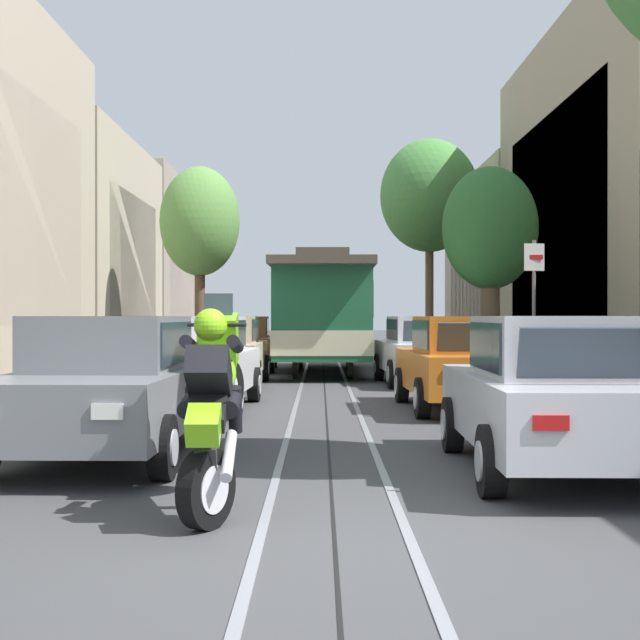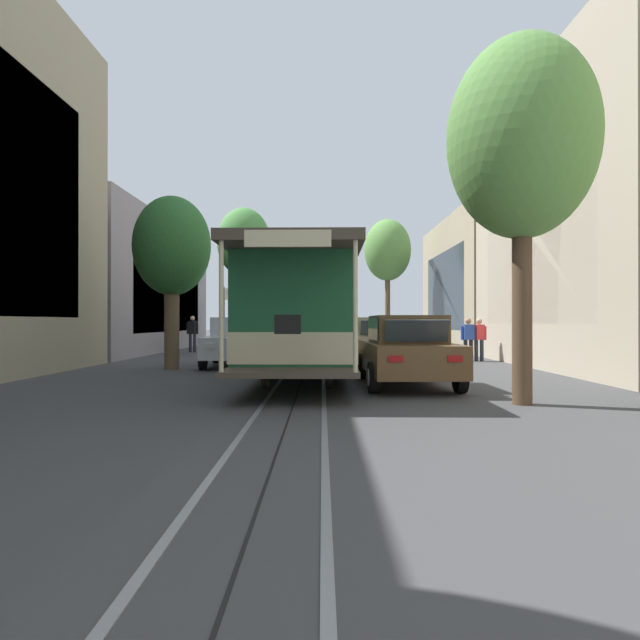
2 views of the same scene
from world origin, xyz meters
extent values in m
plane|color=#424244|center=(0.00, 18.97, 0.00)|extent=(160.00, 160.00, 0.00)
cube|color=gray|center=(-0.53, 21.71, 0.01)|extent=(0.08, 55.42, 0.01)
cube|color=gray|center=(0.53, 21.71, 0.01)|extent=(0.08, 55.42, 0.01)
cube|color=black|center=(0.00, 21.71, 0.00)|extent=(0.03, 55.42, 0.01)
cube|color=tan|center=(-8.99, 3.93, 3.44)|extent=(4.03, 11.56, 6.89)
cube|color=#2D3842|center=(-7.00, 3.93, 3.10)|extent=(0.04, 8.30, 4.13)
cube|color=#BCAD93|center=(-9.80, 15.78, 4.62)|extent=(5.65, 11.56, 9.24)
cube|color=#2D3842|center=(-7.00, 15.78, 4.16)|extent=(0.04, 8.30, 5.55)
cube|color=gray|center=(9.55, 5.90, 3.21)|extent=(5.14, 15.51, 6.43)
cube|color=#2D3842|center=(7.00, 5.90, 2.89)|extent=(0.04, 11.07, 3.86)
cube|color=slate|center=(-2.46, 3.90, 0.65)|extent=(1.89, 4.34, 0.66)
cube|color=slate|center=(-2.46, 4.05, 1.28)|extent=(1.52, 2.10, 0.60)
cube|color=#2D3842|center=(-2.47, 3.21, 1.26)|extent=(1.34, 0.25, 0.47)
cube|color=#2D3842|center=(-2.43, 5.23, 1.26)|extent=(1.30, 0.23, 0.45)
cube|color=#2D3842|center=(-1.71, 4.03, 1.28)|extent=(0.07, 1.81, 0.47)
cube|color=#2D3842|center=(-3.20, 4.06, 1.28)|extent=(0.07, 1.81, 0.47)
cube|color=white|center=(-1.95, 1.73, 0.75)|extent=(0.28, 0.05, 0.14)
cube|color=#B21414|center=(-1.85, 6.05, 0.75)|extent=(0.28, 0.05, 0.12)
cube|color=white|center=(-3.06, 1.75, 0.75)|extent=(0.28, 0.05, 0.14)
cube|color=#B21414|center=(-2.97, 6.07, 0.75)|extent=(0.28, 0.05, 0.12)
cylinder|color=black|center=(-1.61, 2.55, 0.32)|extent=(0.21, 0.64, 0.64)
cylinder|color=silver|center=(-1.50, 2.54, 0.32)|extent=(0.03, 0.35, 0.35)
cylinder|color=black|center=(-3.37, 2.58, 0.32)|extent=(0.21, 0.64, 0.64)
cylinder|color=silver|center=(-3.48, 2.59, 0.32)|extent=(0.03, 0.35, 0.35)
cylinder|color=black|center=(-1.55, 5.21, 0.32)|extent=(0.21, 0.64, 0.64)
cylinder|color=silver|center=(-1.44, 5.21, 0.32)|extent=(0.03, 0.35, 0.35)
cylinder|color=black|center=(-3.31, 5.25, 0.32)|extent=(0.21, 0.64, 0.64)
cylinder|color=silver|center=(-3.42, 5.25, 0.32)|extent=(0.03, 0.35, 0.35)
cube|color=silver|center=(-2.25, 9.31, 0.65)|extent=(1.97, 4.37, 0.66)
cube|color=silver|center=(-2.25, 9.46, 1.28)|extent=(1.56, 2.12, 0.60)
cube|color=#2D3842|center=(-2.28, 8.62, 1.26)|extent=(1.34, 0.27, 0.47)
cube|color=#2D3842|center=(-2.20, 10.64, 1.26)|extent=(1.30, 0.25, 0.45)
cube|color=#2D3842|center=(-1.50, 9.43, 1.28)|extent=(0.10, 1.81, 0.47)
cube|color=#2D3842|center=(-3.00, 9.49, 1.28)|extent=(0.10, 1.81, 0.47)
cube|color=white|center=(-1.78, 7.13, 0.75)|extent=(0.28, 0.05, 0.14)
cube|color=#B21414|center=(-1.61, 11.44, 0.75)|extent=(0.28, 0.05, 0.12)
cube|color=white|center=(-2.90, 7.17, 0.75)|extent=(0.28, 0.05, 0.14)
cube|color=#B21414|center=(-2.73, 11.49, 0.75)|extent=(0.28, 0.05, 0.12)
cylinder|color=black|center=(-1.43, 7.94, 0.32)|extent=(0.23, 0.65, 0.64)
cylinder|color=silver|center=(-1.32, 7.94, 0.32)|extent=(0.03, 0.35, 0.35)
cylinder|color=black|center=(-3.19, 8.01, 0.32)|extent=(0.23, 0.65, 0.64)
cylinder|color=silver|center=(-3.30, 8.01, 0.32)|extent=(0.03, 0.35, 0.35)
cylinder|color=black|center=(-1.32, 10.60, 0.32)|extent=(0.23, 0.65, 0.64)
cylinder|color=silver|center=(-1.21, 10.60, 0.32)|extent=(0.03, 0.35, 0.35)
cylinder|color=black|center=(-3.08, 10.67, 0.32)|extent=(0.23, 0.65, 0.64)
cylinder|color=silver|center=(-3.19, 10.68, 0.32)|extent=(0.03, 0.35, 0.35)
cube|color=#C1B28E|center=(-2.34, 14.62, 0.65)|extent=(1.82, 4.31, 0.66)
cube|color=#C1B28E|center=(-2.34, 14.77, 1.28)|extent=(1.49, 2.07, 0.60)
cube|color=#2D3842|center=(-2.35, 13.94, 1.26)|extent=(1.33, 0.23, 0.47)
cube|color=#2D3842|center=(-2.34, 15.96, 1.26)|extent=(1.30, 0.20, 0.45)
cube|color=#2D3842|center=(-1.60, 14.77, 1.28)|extent=(0.04, 1.81, 0.47)
cube|color=#2D3842|center=(-3.09, 14.78, 1.28)|extent=(0.04, 1.81, 0.47)
cube|color=white|center=(-1.80, 12.46, 0.75)|extent=(0.28, 0.04, 0.14)
cube|color=#B21414|center=(-1.78, 16.78, 0.75)|extent=(0.28, 0.04, 0.12)
cube|color=white|center=(-2.91, 12.47, 0.75)|extent=(0.28, 0.04, 0.14)
cube|color=#B21414|center=(-2.89, 16.79, 0.75)|extent=(0.28, 0.04, 0.12)
cylinder|color=black|center=(-1.47, 13.29, 0.32)|extent=(0.20, 0.64, 0.64)
cylinder|color=silver|center=(-1.36, 13.29, 0.32)|extent=(0.02, 0.35, 0.35)
cylinder|color=black|center=(-3.23, 13.30, 0.32)|extent=(0.20, 0.64, 0.64)
cylinder|color=silver|center=(-3.34, 13.30, 0.32)|extent=(0.02, 0.35, 0.35)
cylinder|color=black|center=(-1.46, 15.95, 0.32)|extent=(0.20, 0.64, 0.64)
cylinder|color=silver|center=(-1.35, 15.95, 0.32)|extent=(0.02, 0.35, 0.35)
cylinder|color=black|center=(-3.22, 15.96, 0.32)|extent=(0.20, 0.64, 0.64)
cylinder|color=silver|center=(-3.33, 15.96, 0.32)|extent=(0.02, 0.35, 0.35)
cube|color=brown|center=(-2.39, 20.39, 0.65)|extent=(1.88, 4.33, 0.66)
cube|color=brown|center=(-2.39, 20.54, 1.28)|extent=(1.52, 2.09, 0.60)
cube|color=#2D3842|center=(-2.37, 19.71, 1.26)|extent=(1.34, 0.25, 0.47)
cube|color=#2D3842|center=(-2.41, 21.73, 1.26)|extent=(1.30, 0.22, 0.45)
cube|color=#2D3842|center=(-1.64, 20.56, 1.28)|extent=(0.06, 1.81, 0.47)
cube|color=#2D3842|center=(-3.14, 20.53, 1.28)|extent=(0.06, 1.81, 0.47)
cube|color=white|center=(-1.79, 18.25, 0.75)|extent=(0.28, 0.05, 0.14)
cube|color=#B21414|center=(-1.87, 22.56, 0.75)|extent=(0.28, 0.05, 0.12)
cube|color=white|center=(-2.90, 18.22, 0.75)|extent=(0.28, 0.05, 0.14)
cube|color=#B21414|center=(-2.99, 22.54, 0.75)|extent=(0.28, 0.05, 0.12)
cylinder|color=black|center=(-1.48, 19.08, 0.32)|extent=(0.21, 0.64, 0.64)
cylinder|color=silver|center=(-1.37, 19.08, 0.32)|extent=(0.03, 0.35, 0.35)
cylinder|color=black|center=(-3.24, 19.04, 0.32)|extent=(0.21, 0.64, 0.64)
cylinder|color=silver|center=(-3.35, 19.04, 0.32)|extent=(0.03, 0.35, 0.35)
cylinder|color=black|center=(-1.53, 21.74, 0.32)|extent=(0.21, 0.64, 0.64)
cylinder|color=silver|center=(-1.42, 21.75, 0.32)|extent=(0.03, 0.35, 0.35)
cylinder|color=black|center=(-3.29, 21.71, 0.32)|extent=(0.21, 0.64, 0.64)
cylinder|color=silver|center=(-3.40, 21.71, 0.32)|extent=(0.03, 0.35, 0.35)
cube|color=#B7B7BC|center=(2.29, 3.04, 0.65)|extent=(1.88, 4.33, 0.66)
cube|color=#B7B7BC|center=(2.29, 2.89, 1.28)|extent=(1.52, 2.09, 0.60)
cube|color=#2D3842|center=(2.30, 3.73, 1.26)|extent=(1.34, 0.25, 0.47)
cube|color=#2D3842|center=(2.26, 1.71, 1.26)|extent=(1.30, 0.22, 0.45)
cube|color=#2D3842|center=(1.54, 2.90, 1.28)|extent=(0.07, 1.81, 0.47)
cube|color=#2D3842|center=(3.04, 2.88, 1.28)|extent=(0.07, 1.81, 0.47)
cube|color=white|center=(1.77, 5.21, 0.75)|extent=(0.28, 0.05, 0.14)
cube|color=#B21414|center=(1.69, 0.89, 0.75)|extent=(0.28, 0.05, 0.12)
cube|color=white|center=(2.89, 5.19, 0.75)|extent=(0.28, 0.05, 0.14)
cube|color=#B21414|center=(2.81, 0.87, 0.75)|extent=(0.28, 0.05, 0.12)
cylinder|color=black|center=(1.44, 4.39, 0.32)|extent=(0.21, 0.64, 0.64)
cylinder|color=silver|center=(1.33, 4.39, 0.32)|extent=(0.03, 0.35, 0.35)
cylinder|color=black|center=(3.20, 4.36, 0.32)|extent=(0.21, 0.64, 0.64)
cylinder|color=silver|center=(3.31, 4.35, 0.32)|extent=(0.03, 0.35, 0.35)
cylinder|color=black|center=(1.38, 1.72, 0.32)|extent=(0.21, 0.64, 0.64)
cylinder|color=silver|center=(1.27, 1.73, 0.32)|extent=(0.03, 0.35, 0.35)
cylinder|color=black|center=(3.14, 1.69, 0.32)|extent=(0.21, 0.64, 0.64)
cylinder|color=silver|center=(3.25, 1.69, 0.32)|extent=(0.03, 0.35, 0.35)
cube|color=orange|center=(2.31, 9.18, 0.65)|extent=(1.92, 4.35, 0.66)
cube|color=orange|center=(2.32, 9.03, 1.28)|extent=(1.54, 2.11, 0.60)
cube|color=#2D3842|center=(2.29, 9.87, 1.26)|extent=(1.34, 0.26, 0.47)
cube|color=#2D3842|center=(2.35, 7.85, 1.26)|extent=(1.30, 0.24, 0.45)
cube|color=#2D3842|center=(1.57, 9.01, 1.28)|extent=(0.08, 1.81, 0.47)
cube|color=#2D3842|center=(3.07, 9.05, 1.28)|extent=(0.08, 1.81, 0.47)
cube|color=white|center=(1.69, 11.32, 0.75)|extent=(0.28, 0.05, 0.14)
cube|color=#B21414|center=(1.82, 7.00, 0.75)|extent=(0.28, 0.05, 0.12)
cube|color=white|center=(2.81, 11.36, 0.75)|extent=(0.28, 0.05, 0.14)
cube|color=#B21414|center=(2.94, 7.04, 0.75)|extent=(0.28, 0.05, 0.12)
cylinder|color=black|center=(1.40, 10.49, 0.32)|extent=(0.22, 0.65, 0.64)
cylinder|color=silver|center=(1.29, 10.48, 0.32)|extent=(0.03, 0.35, 0.35)
cylinder|color=black|center=(3.16, 10.54, 0.32)|extent=(0.22, 0.65, 0.64)
cylinder|color=silver|center=(3.27, 10.54, 0.32)|extent=(0.03, 0.35, 0.35)
cylinder|color=black|center=(1.47, 7.82, 0.32)|extent=(0.22, 0.65, 0.64)
cylinder|color=silver|center=(1.36, 7.82, 0.32)|extent=(0.03, 0.35, 0.35)
cylinder|color=black|center=(3.23, 7.87, 0.32)|extent=(0.22, 0.65, 0.64)
cylinder|color=silver|center=(3.34, 7.88, 0.32)|extent=(0.03, 0.35, 0.35)
cube|color=silver|center=(2.30, 15.00, 0.65)|extent=(2.01, 4.38, 0.66)
cube|color=silver|center=(2.30, 14.85, 1.28)|extent=(1.57, 2.13, 0.60)
cube|color=#2D3842|center=(2.26, 15.69, 1.26)|extent=(1.34, 0.29, 0.47)
cube|color=#2D3842|center=(2.36, 13.67, 1.26)|extent=(1.30, 0.26, 0.45)
cube|color=#2D3842|center=(1.56, 14.82, 1.28)|extent=(0.12, 1.81, 0.47)
cube|color=#2D3842|center=(3.05, 14.89, 1.28)|extent=(0.12, 1.81, 0.47)
cube|color=white|center=(1.64, 17.13, 0.75)|extent=(0.28, 0.05, 0.14)
cube|color=#B21414|center=(1.84, 12.82, 0.75)|extent=(0.28, 0.05, 0.12)
cube|color=white|center=(2.75, 17.19, 0.75)|extent=(0.28, 0.05, 0.14)
cube|color=#B21414|center=(2.96, 12.87, 0.75)|extent=(0.28, 0.05, 0.12)
cylinder|color=black|center=(1.35, 16.29, 0.32)|extent=(0.23, 0.65, 0.64)
cylinder|color=silver|center=(1.24, 16.28, 0.32)|extent=(0.04, 0.35, 0.35)
cylinder|color=black|center=(3.11, 16.38, 0.32)|extent=(0.23, 0.65, 0.64)
cylinder|color=silver|center=(3.22, 16.38, 0.32)|extent=(0.04, 0.35, 0.35)
cylinder|color=black|center=(1.48, 13.63, 0.32)|extent=(0.23, 0.65, 0.64)
cylinder|color=silver|center=(1.37, 13.62, 0.32)|extent=(0.04, 0.35, 0.35)
cylinder|color=black|center=(3.24, 13.71, 0.32)|extent=(0.23, 0.65, 0.64)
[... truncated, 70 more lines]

